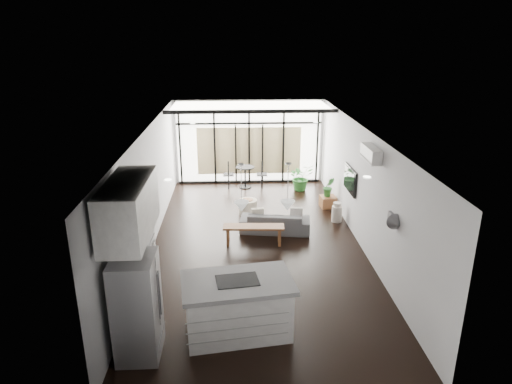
{
  "coord_description": "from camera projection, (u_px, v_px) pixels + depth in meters",
  "views": [
    {
      "loc": [
        -0.52,
        -10.02,
        4.86
      ],
      "look_at": [
        0.0,
        0.3,
        1.25
      ],
      "focal_mm": 32.0,
      "sensor_mm": 36.0,
      "label": 1
    }
  ],
  "objects": [
    {
      "name": "sofa",
      "position": [
        275.0,
        219.0,
        11.71
      ],
      "size": [
        1.85,
        0.78,
        0.7
      ],
      "primitive_type": "imported",
      "rotation": [
        0.0,
        0.0,
        2.99
      ],
      "color": "#515154",
      "rests_on": "floor"
    },
    {
      "name": "crate",
      "position": [
        328.0,
        202.0,
        13.42
      ],
      "size": [
        0.47,
        0.47,
        0.33
      ],
      "primitive_type": "cube",
      "rotation": [
        0.0,
        0.0,
        0.1
      ],
      "color": "brown",
      "rests_on": "floor"
    },
    {
      "name": "appliance_column",
      "position": [
        135.0,
        266.0,
        7.65
      ],
      "size": [
        0.6,
        0.63,
        2.31
      ],
      "primitive_type": "cube",
      "color": "white",
      "rests_on": "floor"
    },
    {
      "name": "neighbour_building",
      "position": [
        249.0,
        151.0,
        15.37
      ],
      "size": [
        3.5,
        0.02,
        1.6
      ],
      "primitive_type": "cube",
      "color": "beige",
      "rests_on": "ground"
    },
    {
      "name": "plant_crate",
      "position": [
        328.0,
        192.0,
        13.32
      ],
      "size": [
        0.36,
        0.61,
        0.26
      ],
      "primitive_type": "imported",
      "rotation": [
        0.0,
        0.0,
        0.06
      ],
      "color": "#296B28",
      "rests_on": "crate"
    },
    {
      "name": "wall_left",
      "position": [
        148.0,
        192.0,
        10.49
      ],
      "size": [
        0.02,
        10.0,
        2.8
      ],
      "primitive_type": "cube",
      "color": "silver",
      "rests_on": "ground"
    },
    {
      "name": "ceiling",
      "position": [
        257.0,
        131.0,
        10.15
      ],
      "size": [
        5.0,
        10.0,
        0.0
      ],
      "primitive_type": "cube",
      "color": "silver",
      "rests_on": "ground"
    },
    {
      "name": "milk_can",
      "position": [
        337.0,
        212.0,
        12.35
      ],
      "size": [
        0.3,
        0.3,
        0.55
      ],
      "primitive_type": "cylinder",
      "rotation": [
        0.0,
        0.0,
        0.09
      ],
      "color": "beige",
      "rests_on": "floor"
    },
    {
      "name": "bistro_set",
      "position": [
        245.0,
        177.0,
        15.05
      ],
      "size": [
        1.47,
        0.64,
        0.7
      ],
      "primitive_type": "cube",
      "rotation": [
        0.0,
        0.0,
        -0.04
      ],
      "color": "black",
      "rests_on": "floor"
    },
    {
      "name": "island",
      "position": [
        238.0,
        307.0,
        7.67
      ],
      "size": [
        1.97,
        1.33,
        1.0
      ],
      "primitive_type": "cube",
      "rotation": [
        0.0,
        0.0,
        0.14
      ],
      "color": "white",
      "rests_on": "floor"
    },
    {
      "name": "plant_tall",
      "position": [
        301.0,
        180.0,
        14.82
      ],
      "size": [
        1.03,
        1.09,
        0.69
      ],
      "primitive_type": "imported",
      "rotation": [
        0.0,
        0.0,
        0.33
      ],
      "color": "#296B28",
      "rests_on": "floor"
    },
    {
      "name": "wall_back",
      "position": [
        249.0,
        142.0,
        15.32
      ],
      "size": [
        5.0,
        0.02,
        2.8
      ],
      "primitive_type": "cube",
      "color": "silver",
      "rests_on": "ground"
    },
    {
      "name": "ac_unit",
      "position": [
        371.0,
        154.0,
        9.62
      ],
      "size": [
        0.22,
        0.9,
        0.3
      ],
      "primitive_type": "cube",
      "color": "white",
      "rests_on": "wall_right"
    },
    {
      "name": "console_bench",
      "position": [
        254.0,
        235.0,
        11.04
      ],
      "size": [
        1.49,
        0.45,
        0.47
      ],
      "primitive_type": "cube",
      "rotation": [
        0.0,
        0.0,
        -0.06
      ],
      "color": "brown",
      "rests_on": "floor"
    },
    {
      "name": "wall_front",
      "position": [
        276.0,
        316.0,
        5.89
      ],
      "size": [
        5.0,
        0.02,
        2.8
      ],
      "primitive_type": "cube",
      "color": "silver",
      "rests_on": "ground"
    },
    {
      "name": "upper_cabinets",
      "position": [
        129.0,
        208.0,
        6.89
      ],
      "size": [
        0.62,
        1.75,
        0.86
      ],
      "primitive_type": "cube",
      "color": "white",
      "rests_on": "wall_left"
    },
    {
      "name": "fridge",
      "position": [
        137.0,
        307.0,
        7.06
      ],
      "size": [
        0.65,
        0.82,
        1.69
      ],
      "primitive_type": "cube",
      "color": "#959599",
      "rests_on": "floor"
    },
    {
      "name": "pendant_right",
      "position": [
        287.0,
        206.0,
        7.92
      ],
      "size": [
        0.26,
        0.26,
        0.18
      ],
      "primitive_type": "cone",
      "color": "silver",
      "rests_on": "ceiling"
    },
    {
      "name": "glazing",
      "position": [
        249.0,
        143.0,
        15.21
      ],
      "size": [
        5.0,
        0.2,
        2.8
      ],
      "primitive_type": "cube",
      "color": "black",
      "rests_on": "ground"
    },
    {
      "name": "pouf",
      "position": [
        248.0,
        207.0,
        12.89
      ],
      "size": [
        0.65,
        0.65,
        0.42
      ],
      "primitive_type": "cylinder",
      "rotation": [
        0.0,
        0.0,
        -0.29
      ],
      "color": "beige",
      "rests_on": "floor"
    },
    {
      "name": "framed_art",
      "position": [
        145.0,
        193.0,
        9.97
      ],
      "size": [
        0.04,
        0.7,
        0.9
      ],
      "primitive_type": "cube",
      "color": "black",
      "rests_on": "wall_left"
    },
    {
      "name": "skylight",
      "position": [
        250.0,
        105.0,
        13.93
      ],
      "size": [
        4.7,
        1.9,
        0.06
      ],
      "primitive_type": "cube",
      "color": "silver",
      "rests_on": "ceiling"
    },
    {
      "name": "wall_right",
      "position": [
        363.0,
        188.0,
        10.73
      ],
      "size": [
        0.02,
        10.0,
        2.8
      ],
      "primitive_type": "cube",
      "color": "silver",
      "rests_on": "ground"
    },
    {
      "name": "floor",
      "position": [
        257.0,
        245.0,
        11.07
      ],
      "size": [
        5.0,
        10.0,
        0.0
      ],
      "primitive_type": "cube",
      "color": "black",
      "rests_on": "ground"
    },
    {
      "name": "cooktop",
      "position": [
        237.0,
        280.0,
        7.5
      ],
      "size": [
        0.75,
        0.56,
        0.01
      ],
      "primitive_type": "cube",
      "rotation": [
        0.0,
        0.0,
        0.14
      ],
      "color": "black",
      "rests_on": "island"
    },
    {
      "name": "tv",
      "position": [
        350.0,
        180.0,
        11.7
      ],
      "size": [
        0.05,
        1.1,
        0.65
      ],
      "primitive_type": "cube",
      "color": "black",
      "rests_on": "wall_right"
    },
    {
      "name": "pendant_left",
      "position": [
        241.0,
        207.0,
        7.89
      ],
      "size": [
        0.26,
        0.26,
        0.18
      ],
      "primitive_type": "cone",
      "color": "silver",
      "rests_on": "ceiling"
    }
  ]
}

